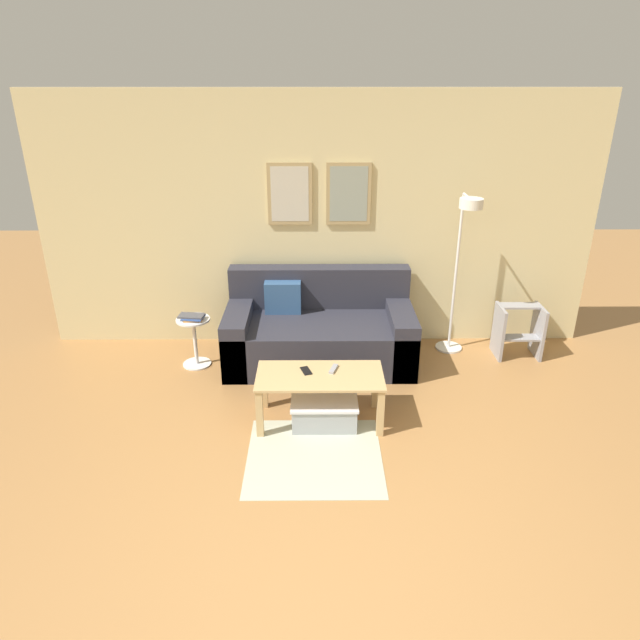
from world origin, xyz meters
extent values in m
plane|color=#A87542|center=(0.00, 0.00, 0.00)|extent=(16.00, 16.00, 0.00)
cube|color=beige|center=(0.00, 3.41, 1.27)|extent=(5.60, 0.06, 2.55)
cube|color=tan|center=(-0.27, 3.36, 1.58)|extent=(0.44, 0.02, 0.60)
cube|color=beige|center=(-0.27, 3.35, 1.58)|extent=(0.37, 0.01, 0.53)
cube|color=tan|center=(0.31, 3.36, 1.58)|extent=(0.44, 0.02, 0.60)
cube|color=#939E8E|center=(0.31, 3.35, 1.58)|extent=(0.37, 0.01, 0.53)
cube|color=#B2B79E|center=(-0.03, 1.31, 0.00)|extent=(1.02, 0.97, 0.01)
cube|color=#2D2D38|center=(0.02, 2.87, 0.22)|extent=(1.83, 0.95, 0.45)
cube|color=#2D2D38|center=(0.02, 3.24, 0.66)|extent=(1.83, 0.20, 0.42)
cube|color=#2D2D38|center=(-0.78, 2.87, 0.28)|extent=(0.24, 0.95, 0.57)
cube|color=#2D2D38|center=(0.81, 2.87, 0.28)|extent=(0.24, 0.95, 0.57)
cube|color=#335684|center=(-0.35, 3.07, 0.61)|extent=(0.36, 0.14, 0.32)
cube|color=tan|center=(0.01, 1.81, 0.42)|extent=(1.03, 0.50, 0.02)
cube|color=tan|center=(-0.46, 1.59, 0.21)|extent=(0.06, 0.06, 0.41)
cube|color=tan|center=(0.49, 1.59, 0.21)|extent=(0.06, 0.06, 0.41)
cube|color=tan|center=(-0.46, 2.02, 0.21)|extent=(0.06, 0.06, 0.41)
cube|color=tan|center=(0.49, 2.02, 0.21)|extent=(0.06, 0.06, 0.41)
cube|color=#9EA3A8|center=(0.05, 1.78, 0.10)|extent=(0.52, 0.39, 0.21)
cube|color=silver|center=(0.05, 1.78, 0.22)|extent=(0.55, 0.41, 0.02)
cylinder|color=white|center=(1.38, 3.14, 0.01)|extent=(0.27, 0.27, 0.02)
cylinder|color=white|center=(1.38, 3.14, 0.82)|extent=(0.03, 0.03, 1.61)
cylinder|color=white|center=(1.38, 3.00, 1.63)|extent=(0.02, 0.29, 0.02)
cylinder|color=white|center=(1.38, 2.86, 1.60)|extent=(0.21, 0.21, 0.09)
cylinder|color=white|center=(-1.20, 2.80, 0.01)|extent=(0.28, 0.28, 0.01)
cylinder|color=white|center=(-1.20, 2.80, 0.25)|extent=(0.04, 0.04, 0.46)
cylinder|color=white|center=(-1.20, 2.80, 0.49)|extent=(0.33, 0.33, 0.02)
cube|color=#D18438|center=(-1.19, 2.78, 0.51)|extent=(0.18, 0.15, 0.02)
cube|color=#335199|center=(-1.19, 2.78, 0.52)|extent=(0.22, 0.19, 0.01)
cube|color=#4C4C51|center=(-1.21, 2.78, 0.54)|extent=(0.25, 0.16, 0.02)
cube|color=#99999E|center=(0.13, 1.89, 0.44)|extent=(0.08, 0.16, 0.02)
cube|color=black|center=(-0.10, 1.87, 0.44)|extent=(0.11, 0.15, 0.01)
cube|color=#99999E|center=(1.83, 2.99, 0.27)|extent=(0.03, 0.33, 0.53)
cube|color=#99999E|center=(2.24, 2.99, 0.27)|extent=(0.03, 0.33, 0.53)
cube|color=#99999E|center=(2.03, 2.93, 0.22)|extent=(0.37, 0.15, 0.02)
cube|color=#99999E|center=(2.03, 3.04, 0.52)|extent=(0.37, 0.15, 0.02)
camera|label=1|loc=(-0.01, -2.24, 2.70)|focal=32.00mm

